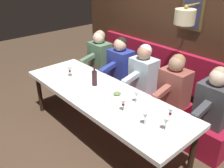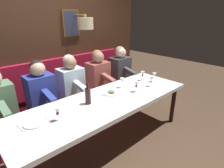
{
  "view_description": "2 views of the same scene",
  "coord_description": "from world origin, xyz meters",
  "views": [
    {
      "loc": [
        -1.84,
        -2.28,
        2.36
      ],
      "look_at": [
        0.05,
        -0.15,
        0.92
      ],
      "focal_mm": 38.97,
      "sensor_mm": 36.0,
      "label": 1
    },
    {
      "loc": [
        -1.74,
        1.5,
        1.86
      ],
      "look_at": [
        0.05,
        -0.15,
        0.92
      ],
      "focal_mm": 29.23,
      "sensor_mm": 36.0,
      "label": 2
    }
  ],
  "objects": [
    {
      "name": "place_setting_0",
      "position": [
        0.11,
        -0.19,
        0.75
      ],
      "size": [
        0.24,
        0.32,
        0.05
      ],
      "color": "white",
      "rests_on": "dining_table"
    },
    {
      "name": "wine_glass_1",
      "position": [
        0.17,
        -0.48,
        0.86
      ],
      "size": [
        0.07,
        0.07,
        0.16
      ],
      "color": "silver",
      "rests_on": "dining_table"
    },
    {
      "name": "place_setting_1",
      "position": [
        0.09,
        0.97,
        0.75
      ],
      "size": [
        0.24,
        0.32,
        0.01
      ],
      "color": "silver",
      "rests_on": "dining_table"
    },
    {
      "name": "dining_table",
      "position": [
        0.0,
        0.0,
        0.68
      ],
      "size": [
        0.9,
        2.73,
        0.74
      ],
      "color": "white",
      "rests_on": "ground_plane"
    },
    {
      "name": "diner_near",
      "position": [
        0.88,
        -0.56,
        0.82
      ],
      "size": [
        0.6,
        0.4,
        0.79
      ],
      "color": "#934C42",
      "rests_on": "banquette_bench"
    },
    {
      "name": "wine_glass_5",
      "position": [
        -0.03,
        0.75,
        0.86
      ],
      "size": [
        0.07,
        0.07,
        0.16
      ],
      "color": "silver",
      "rests_on": "dining_table"
    },
    {
      "name": "diner_nearest",
      "position": [
        0.88,
        -1.16,
        0.82
      ],
      "size": [
        0.6,
        0.4,
        0.79
      ],
      "color": "#3D3D42",
      "rests_on": "banquette_bench"
    },
    {
      "name": "wine_glass_0",
      "position": [
        -0.1,
        -0.52,
        0.86
      ],
      "size": [
        0.07,
        0.07,
        0.16
      ],
      "color": "silver",
      "rests_on": "dining_table"
    },
    {
      "name": "banquette_bench",
      "position": [
        0.89,
        0.0,
        0.23
      ],
      "size": [
        0.52,
        2.93,
        0.45
      ],
      "primitive_type": "cube",
      "color": "maroon",
      "rests_on": "ground_plane"
    },
    {
      "name": "diner_far",
      "position": [
        0.88,
        0.57,
        0.82
      ],
      "size": [
        0.6,
        0.4,
        0.79
      ],
      "color": "#283893",
      "rests_on": "banquette_bench"
    },
    {
      "name": "wine_bottle",
      "position": [
        0.07,
        0.26,
        0.86
      ],
      "size": [
        0.08,
        0.08,
        0.3
      ],
      "color": "#33191E",
      "rests_on": "dining_table"
    },
    {
      "name": "wine_glass_4",
      "position": [
        -0.02,
        -1.09,
        0.86
      ],
      "size": [
        0.07,
        0.07,
        0.16
      ],
      "color": "silver",
      "rests_on": "dining_table"
    },
    {
      "name": "wine_glass_3",
      "position": [
        0.17,
        -1.01,
        0.86
      ],
      "size": [
        0.07,
        0.07,
        0.16
      ],
      "color": "silver",
      "rests_on": "dining_table"
    },
    {
      "name": "ground_plane",
      "position": [
        0.0,
        0.0,
        0.0
      ],
      "size": [
        12.0,
        12.0,
        0.0
      ],
      "primitive_type": "plane",
      "color": "#4C3828"
    },
    {
      "name": "wine_glass_2",
      "position": [
        -0.11,
        -0.88,
        0.86
      ],
      "size": [
        0.07,
        0.07,
        0.16
      ],
      "color": "silver",
      "rests_on": "dining_table"
    },
    {
      "name": "diner_middle",
      "position": [
        0.88,
        0.03,
        0.82
      ],
      "size": [
        0.6,
        0.4,
        0.79
      ],
      "color": "silver",
      "rests_on": "banquette_bench"
    },
    {
      "name": "back_wall_panel",
      "position": [
        1.46,
        -0.01,
        1.36
      ],
      "size": [
        0.59,
        4.13,
        2.9
      ],
      "color": "#422819",
      "rests_on": "ground_plane"
    }
  ]
}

